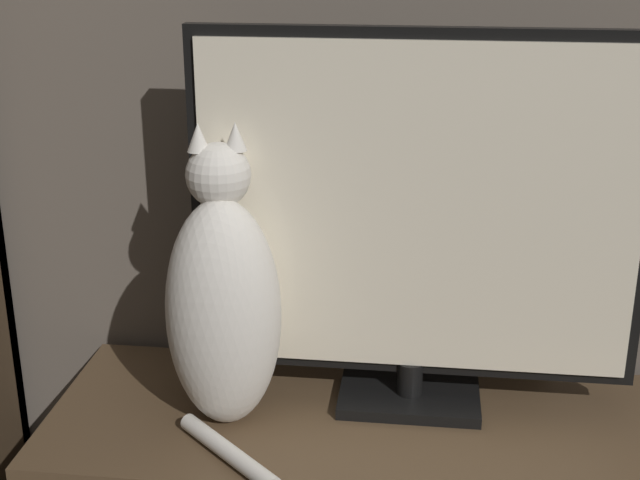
{
  "coord_description": "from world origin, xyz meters",
  "views": [
    {
      "loc": [
        0.05,
        -0.35,
        1.34
      ],
      "look_at": [
        -0.11,
        0.98,
        0.85
      ],
      "focal_mm": 50.0,
      "sensor_mm": 36.0,
      "label": 1
    }
  ],
  "objects": [
    {
      "name": "tv",
      "position": [
        0.04,
        1.03,
        0.87
      ],
      "size": [
        0.75,
        0.15,
        0.65
      ],
      "color": "black",
      "rests_on": "tv_stand"
    },
    {
      "name": "cat",
      "position": [
        -0.26,
        0.94,
        0.74
      ],
      "size": [
        0.23,
        0.31,
        0.51
      ],
      "rotation": [
        0.0,
        0.0,
        0.23
      ],
      "color": "silver",
      "rests_on": "tv_stand"
    }
  ]
}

